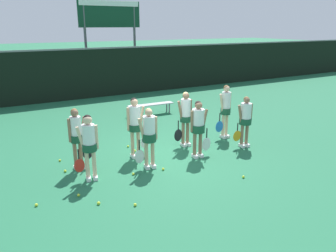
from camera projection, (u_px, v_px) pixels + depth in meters
name	position (u px, v px, depth m)	size (l,w,h in m)	color
ground_plane	(168.00, 156.00, 9.73)	(140.00, 140.00, 0.00)	#216642
fence_windscreen	(81.00, 74.00, 16.86)	(60.00, 0.08, 2.61)	black
scoreboard	(110.00, 22.00, 18.27)	(3.57, 0.15, 5.00)	#515156
bench_courtside	(151.00, 106.00, 14.09)	(2.06, 0.43, 0.46)	#B2B2B7
player_0	(89.00, 142.00, 7.96)	(0.63, 0.36, 1.68)	beige
player_1	(149.00, 134.00, 8.65)	(0.65, 0.38, 1.66)	tan
player_2	(198.00, 124.00, 9.37)	(0.68, 0.40, 1.68)	#8C664C
player_3	(245.00, 118.00, 10.21)	(0.68, 0.38, 1.62)	#8C664C
player_4	(77.00, 134.00, 8.59)	(0.61, 0.33, 1.67)	#8C664C
player_5	(135.00, 122.00, 9.35)	(0.66, 0.38, 1.77)	tan
player_6	(185.00, 115.00, 10.25)	(0.64, 0.35, 1.75)	#8C664C
player_7	(226.00, 107.00, 11.01)	(0.64, 0.34, 1.82)	beige
tennis_ball_0	(99.00, 203.00, 7.07)	(0.07, 0.07, 0.07)	#CCE033
tennis_ball_1	(128.00, 146.00, 10.40)	(0.07, 0.07, 0.07)	#CCE033
tennis_ball_2	(133.00, 174.00, 8.47)	(0.07, 0.07, 0.07)	#CCE033
tennis_ball_3	(241.00, 137.00, 11.30)	(0.06, 0.06, 0.06)	#CCE033
tennis_ball_4	(135.00, 151.00, 10.03)	(0.07, 0.07, 0.07)	#CCE033
tennis_ball_5	(243.00, 177.00, 8.30)	(0.07, 0.07, 0.07)	#CCE033
tennis_ball_6	(65.00, 171.00, 8.63)	(0.07, 0.07, 0.07)	#CCE033
tennis_ball_7	(135.00, 205.00, 7.01)	(0.07, 0.07, 0.07)	#CCE033
tennis_ball_8	(79.00, 195.00, 7.41)	(0.07, 0.07, 0.07)	#CCE033
tennis_ball_9	(163.00, 169.00, 8.75)	(0.07, 0.07, 0.07)	#CCE033
tennis_ball_10	(36.00, 205.00, 7.00)	(0.07, 0.07, 0.07)	#CCE033
tennis_ball_11	(60.00, 160.00, 9.31)	(0.07, 0.07, 0.07)	#CCE033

